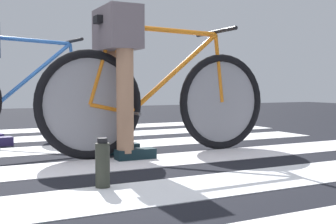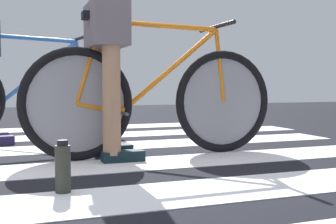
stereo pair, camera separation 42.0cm
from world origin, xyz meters
name	(u,v)px [view 1 (the left image)]	position (x,y,z in m)	size (l,w,h in m)	color
ground	(53,167)	(0.00, 0.00, 0.01)	(18.00, 14.00, 0.02)	black
crosswalk_markings	(60,168)	(0.01, -0.13, 0.02)	(5.41, 4.98, 0.00)	silver
bicycle_1_of_2	(160,99)	(0.77, 0.09, 0.41)	(1.74, 0.52, 0.93)	black
cyclist_1_of_2	(118,61)	(0.46, 0.09, 0.66)	(0.31, 0.41, 0.99)	#A87A5B
bicycle_2_of_2	(20,97)	(0.00, 1.21, 0.41)	(1.73, 0.53, 0.93)	black
water_bottle	(103,164)	(0.08, -0.71, 0.13)	(0.07, 0.07, 0.24)	#2C2F26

